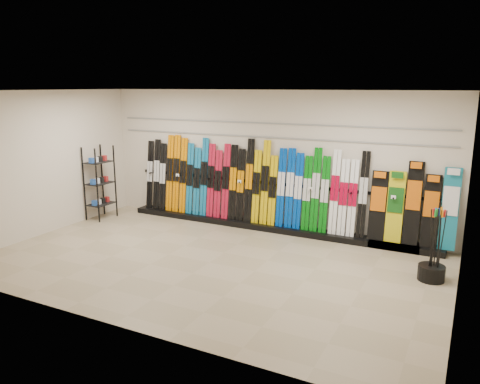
% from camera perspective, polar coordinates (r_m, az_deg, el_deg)
% --- Properties ---
extents(floor, '(8.00, 8.00, 0.00)m').
position_cam_1_polar(floor, '(8.46, -3.73, -8.57)').
color(floor, gray).
rests_on(floor, ground).
extents(back_wall, '(8.00, 0.00, 8.00)m').
position_cam_1_polar(back_wall, '(10.23, 3.29, 3.91)').
color(back_wall, beige).
rests_on(back_wall, floor).
extents(left_wall, '(0.00, 5.00, 5.00)m').
position_cam_1_polar(left_wall, '(10.62, -22.81, 3.26)').
color(left_wall, beige).
rests_on(left_wall, floor).
extents(right_wall, '(0.00, 5.00, 5.00)m').
position_cam_1_polar(right_wall, '(6.95, 25.82, -1.65)').
color(right_wall, beige).
rests_on(right_wall, floor).
extents(ceiling, '(8.00, 8.00, 0.00)m').
position_cam_1_polar(ceiling, '(7.88, -4.05, 12.20)').
color(ceiling, silver).
rests_on(ceiling, back_wall).
extents(ski_rack_base, '(8.00, 0.40, 0.12)m').
position_cam_1_polar(ski_rack_base, '(10.27, 3.85, -4.31)').
color(ski_rack_base, black).
rests_on(ski_rack_base, floor).
extents(skis, '(5.38, 0.24, 1.84)m').
position_cam_1_polar(skis, '(10.37, 0.46, 1.00)').
color(skis, black).
rests_on(skis, ski_rack_base).
extents(snowboards, '(1.59, 0.24, 1.58)m').
position_cam_1_polar(snowboards, '(9.43, 20.34, -1.74)').
color(snowboards, black).
rests_on(snowboards, ski_rack_base).
extents(accessory_rack, '(0.40, 0.60, 1.72)m').
position_cam_1_polar(accessory_rack, '(11.44, -16.72, 1.08)').
color(accessory_rack, black).
rests_on(accessory_rack, floor).
extents(pole_bin, '(0.42, 0.42, 0.25)m').
position_cam_1_polar(pole_bin, '(8.28, 22.28, -9.11)').
color(pole_bin, black).
rests_on(pole_bin, floor).
extents(ski_poles, '(0.24, 0.31, 1.18)m').
position_cam_1_polar(ski_poles, '(8.12, 22.73, -5.93)').
color(ski_poles, black).
rests_on(ski_poles, pole_bin).
extents(slatwall_rail_0, '(7.60, 0.02, 0.03)m').
position_cam_1_polar(slatwall_rail_0, '(10.14, 3.28, 6.69)').
color(slatwall_rail_0, gray).
rests_on(slatwall_rail_0, back_wall).
extents(slatwall_rail_1, '(7.60, 0.02, 0.03)m').
position_cam_1_polar(slatwall_rail_1, '(10.12, 3.30, 8.38)').
color(slatwall_rail_1, gray).
rests_on(slatwall_rail_1, back_wall).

